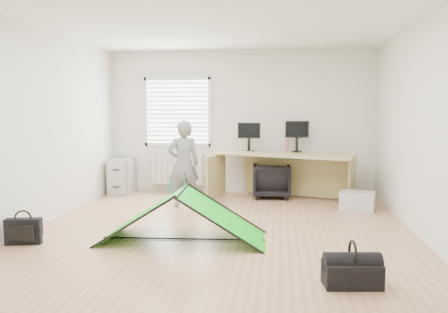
# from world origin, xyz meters

# --- Properties ---
(ground) EXTENTS (5.50, 5.50, 0.00)m
(ground) POSITION_xyz_m (0.00, 0.00, 0.00)
(ground) COLOR tan
(ground) RESTS_ON ground
(back_wall) EXTENTS (5.00, 0.02, 2.70)m
(back_wall) POSITION_xyz_m (0.00, 2.75, 1.35)
(back_wall) COLOR silver
(back_wall) RESTS_ON ground
(window) EXTENTS (1.20, 0.06, 1.20)m
(window) POSITION_xyz_m (-1.20, 2.71, 1.55)
(window) COLOR silver
(window) RESTS_ON back_wall
(radiator) EXTENTS (1.00, 0.12, 0.60)m
(radiator) POSITION_xyz_m (-1.20, 2.67, 0.45)
(radiator) COLOR silver
(radiator) RESTS_ON back_wall
(desk) EXTENTS (2.53, 1.45, 0.82)m
(desk) POSITION_xyz_m (0.82, 2.17, 0.41)
(desk) COLOR tan
(desk) RESTS_ON ground
(filing_cabinet) EXTENTS (0.47, 0.60, 0.66)m
(filing_cabinet) POSITION_xyz_m (-2.23, 2.42, 0.33)
(filing_cabinet) COLOR #A5A7AA
(filing_cabinet) RESTS_ON ground
(monitor_left) EXTENTS (0.42, 0.13, 0.39)m
(monitor_left) POSITION_xyz_m (0.20, 2.45, 1.02)
(monitor_left) COLOR black
(monitor_left) RESTS_ON desk
(monitor_right) EXTENTS (0.44, 0.22, 0.42)m
(monitor_right) POSITION_xyz_m (1.06, 2.51, 1.03)
(monitor_right) COLOR black
(monitor_right) RESTS_ON desk
(keyboard) EXTENTS (0.41, 0.20, 0.02)m
(keyboard) POSITION_xyz_m (0.07, 2.33, 0.83)
(keyboard) COLOR beige
(keyboard) RESTS_ON desk
(thermos) EXTENTS (0.09, 0.09, 0.23)m
(thermos) POSITION_xyz_m (0.88, 2.52, 0.94)
(thermos) COLOR #AF6265
(thermos) RESTS_ON desk
(office_chair) EXTENTS (0.69, 0.71, 0.62)m
(office_chair) POSITION_xyz_m (0.62, 2.36, 0.31)
(office_chair) COLOR black
(office_chair) RESTS_ON ground
(person) EXTENTS (0.60, 0.49, 1.41)m
(person) POSITION_xyz_m (-0.80, 1.43, 0.71)
(person) COLOR slate
(person) RESTS_ON ground
(kite) EXTENTS (2.05, 1.01, 0.62)m
(kite) POSITION_xyz_m (-0.40, -0.41, 0.31)
(kite) COLOR #13CA1A
(kite) RESTS_ON ground
(storage_crate) EXTENTS (0.60, 0.50, 0.29)m
(storage_crate) POSITION_xyz_m (2.00, 1.52, 0.15)
(storage_crate) COLOR #B5B9BF
(storage_crate) RESTS_ON ground
(tote_bag) EXTENTS (0.32, 0.24, 0.35)m
(tote_bag) POSITION_xyz_m (-1.11, 2.31, 0.18)
(tote_bag) COLOR teal
(tote_bag) RESTS_ON ground
(laptop_bag) EXTENTS (0.43, 0.21, 0.31)m
(laptop_bag) POSITION_xyz_m (-2.24, -0.81, 0.15)
(laptop_bag) COLOR black
(laptop_bag) RESTS_ON ground
(white_box) EXTENTS (0.13, 0.13, 0.10)m
(white_box) POSITION_xyz_m (-2.10, -0.73, 0.05)
(white_box) COLOR silver
(white_box) RESTS_ON ground
(duffel_bag) EXTENTS (0.54, 0.32, 0.22)m
(duffel_bag) POSITION_xyz_m (1.42, -1.59, 0.11)
(duffel_bag) COLOR black
(duffel_bag) RESTS_ON ground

